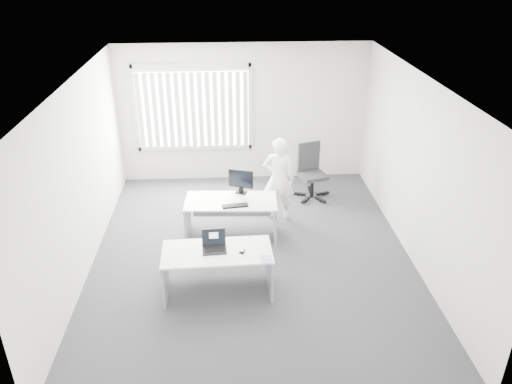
{
  "coord_description": "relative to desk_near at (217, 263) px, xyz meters",
  "views": [
    {
      "loc": [
        -0.36,
        -6.68,
        4.47
      ],
      "look_at": [
        0.07,
        0.15,
        1.05
      ],
      "focal_mm": 35.0,
      "sensor_mm": 36.0,
      "label": 1
    }
  ],
  "objects": [
    {
      "name": "office_chair",
      "position": [
        1.8,
        2.91,
        -0.16
      ],
      "size": [
        0.76,
        0.76,
        1.08
      ],
      "rotation": [
        0.0,
        0.0,
        0.28
      ],
      "color": "black",
      "rests_on": "ground"
    },
    {
      "name": "wall_back",
      "position": [
        0.53,
        3.9,
        0.9
      ],
      "size": [
        5.0,
        0.02,
        2.8
      ],
      "primitive_type": "cube",
      "color": "beige",
      "rests_on": "ground"
    },
    {
      "name": "ground",
      "position": [
        0.53,
        0.9,
        -0.5
      ],
      "size": [
        6.0,
        6.0,
        0.0
      ],
      "primitive_type": "plane",
      "color": "#45444A",
      "rests_on": "ground"
    },
    {
      "name": "wall_front",
      "position": [
        0.53,
        -2.1,
        0.9
      ],
      "size": [
        5.0,
        0.02,
        2.8
      ],
      "primitive_type": "cube",
      "color": "beige",
      "rests_on": "ground"
    },
    {
      "name": "desk_far",
      "position": [
        0.22,
        1.5,
        -0.0
      ],
      "size": [
        1.54,
        0.79,
        0.69
      ],
      "rotation": [
        0.0,
        0.0,
        -0.06
      ],
      "color": "white",
      "rests_on": "ground"
    },
    {
      "name": "mouse",
      "position": [
        0.35,
        -0.05,
        0.21
      ],
      "size": [
        0.08,
        0.11,
        0.04
      ],
      "primitive_type": null,
      "rotation": [
        0.0,
        0.0,
        -0.26
      ],
      "color": "#B3B3B6",
      "rests_on": "paper_sheet"
    },
    {
      "name": "booklet",
      "position": [
        0.66,
        -0.25,
        0.2
      ],
      "size": [
        0.15,
        0.21,
        0.01
      ],
      "primitive_type": "cube",
      "rotation": [
        0.0,
        0.0,
        0.04
      ],
      "color": "white",
      "rests_on": "desk_near"
    },
    {
      "name": "window",
      "position": [
        -0.47,
        3.86,
        1.05
      ],
      "size": [
        2.32,
        0.06,
        1.76
      ],
      "primitive_type": "cube",
      "color": "#BABAB5",
      "rests_on": "wall_back"
    },
    {
      "name": "desk_near",
      "position": [
        0.0,
        0.0,
        0.0
      ],
      "size": [
        1.53,
        0.75,
        0.69
      ],
      "rotation": [
        0.0,
        0.0,
        0.03
      ],
      "color": "white",
      "rests_on": "ground"
    },
    {
      "name": "person",
      "position": [
        1.07,
        2.1,
        0.27
      ],
      "size": [
        0.62,
        0.46,
        1.54
      ],
      "primitive_type": "imported",
      "rotation": [
        0.0,
        0.0,
        2.97
      ],
      "color": "white",
      "rests_on": "ground"
    },
    {
      "name": "paper_sheet",
      "position": [
        0.32,
        -0.06,
        0.19
      ],
      "size": [
        0.28,
        0.2,
        0.0
      ],
      "primitive_type": "cube",
      "rotation": [
        0.0,
        0.0,
        -0.01
      ],
      "color": "white",
      "rests_on": "desk_near"
    },
    {
      "name": "blinds",
      "position": [
        -0.47,
        3.8,
        1.02
      ],
      "size": [
        2.2,
        0.1,
        1.5
      ],
      "primitive_type": null,
      "color": "silver",
      "rests_on": "wall_back"
    },
    {
      "name": "keyboard",
      "position": [
        0.28,
        1.29,
        0.2
      ],
      "size": [
        0.43,
        0.19,
        0.02
      ],
      "primitive_type": "cube",
      "rotation": [
        0.0,
        0.0,
        0.14
      ],
      "color": "black",
      "rests_on": "desk_far"
    },
    {
      "name": "ceiling",
      "position": [
        0.53,
        0.9,
        2.3
      ],
      "size": [
        5.0,
        6.0,
        0.02
      ],
      "primitive_type": "cube",
      "color": "white",
      "rests_on": "wall_back"
    },
    {
      "name": "wall_right",
      "position": [
        3.03,
        0.9,
        0.9
      ],
      "size": [
        0.02,
        6.0,
        2.8
      ],
      "primitive_type": "cube",
      "color": "beige",
      "rests_on": "ground"
    },
    {
      "name": "monitor",
      "position": [
        0.4,
        1.76,
        0.4
      ],
      "size": [
        0.44,
        0.26,
        0.42
      ],
      "primitive_type": null,
      "rotation": [
        0.0,
        0.0,
        -0.32
      ],
      "color": "black",
      "rests_on": "desk_far"
    },
    {
      "name": "laptop",
      "position": [
        -0.03,
        0.01,
        0.32
      ],
      "size": [
        0.34,
        0.31,
        0.26
      ],
      "primitive_type": null,
      "rotation": [
        0.0,
        0.0,
        0.06
      ],
      "color": "black",
      "rests_on": "desk_near"
    },
    {
      "name": "wall_left",
      "position": [
        -1.97,
        0.9,
        0.9
      ],
      "size": [
        0.02,
        6.0,
        2.8
      ],
      "primitive_type": "cube",
      "color": "beige",
      "rests_on": "ground"
    }
  ]
}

